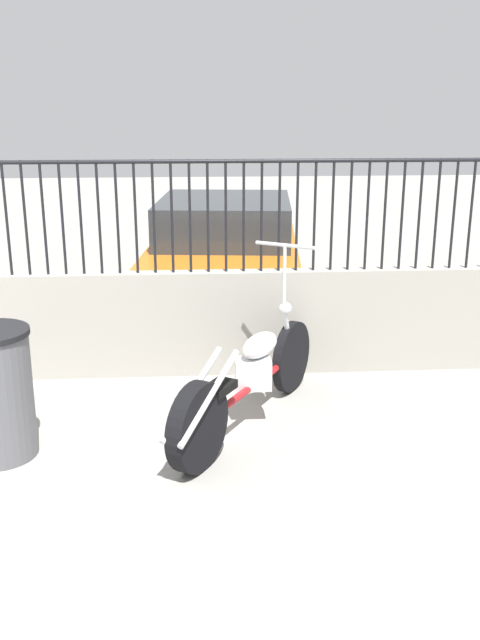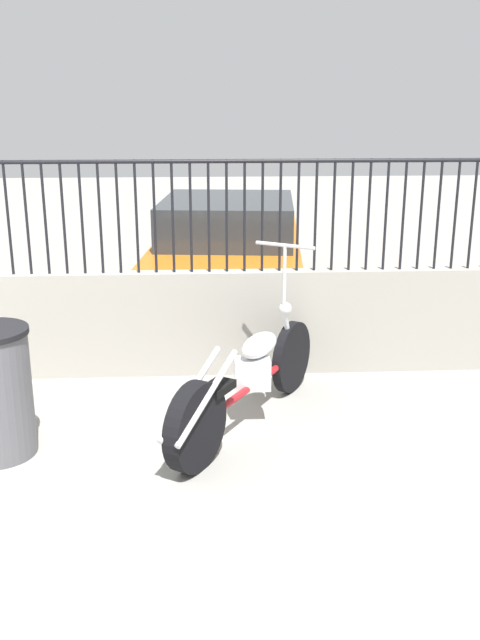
% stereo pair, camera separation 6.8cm
% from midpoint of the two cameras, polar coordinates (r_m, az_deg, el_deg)
% --- Properties ---
extents(motorcycle_red, '(1.29, 1.97, 1.36)m').
position_cam_midpoint_polar(motorcycle_red, '(5.46, -0.10, -5.15)').
color(motorcycle_red, black).
rests_on(motorcycle_red, ground_plane).
extents(car_orange, '(2.16, 4.15, 1.30)m').
position_cam_midpoint_polar(car_orange, '(9.07, -1.38, 5.74)').
color(car_orange, black).
rests_on(car_orange, ground_plane).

